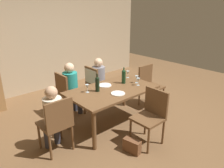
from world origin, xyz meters
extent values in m
plane|color=brown|center=(0.00, 0.00, 0.00)|extent=(10.00, 10.00, 0.00)
cube|color=tan|center=(0.00, 2.68, 1.35)|extent=(6.40, 0.12, 2.70)
cube|color=brown|center=(0.00, 0.00, 0.70)|extent=(1.63, 0.97, 0.04)
cylinder|color=brown|center=(-0.75, -0.41, 0.34)|extent=(0.07, 0.07, 0.68)
cylinder|color=brown|center=(0.75, -0.41, 0.34)|extent=(0.07, 0.07, 0.68)
cylinder|color=brown|center=(-0.75, 0.41, 0.34)|extent=(0.07, 0.07, 0.68)
cylinder|color=brown|center=(0.75, 0.41, 0.34)|extent=(0.07, 0.07, 0.68)
cylinder|color=brown|center=(-0.18, 1.05, 0.22)|extent=(0.04, 0.04, 0.44)
cylinder|color=brown|center=(-0.18, 0.67, 0.22)|extent=(0.04, 0.04, 0.44)
cylinder|color=brown|center=(-0.56, 1.05, 0.22)|extent=(0.04, 0.04, 0.44)
cylinder|color=brown|center=(-0.56, 0.67, 0.22)|extent=(0.04, 0.04, 0.44)
cube|color=brown|center=(-0.37, 0.86, 0.46)|extent=(0.44, 0.44, 0.04)
cube|color=brown|center=(-0.57, 0.86, 0.70)|extent=(0.04, 0.44, 0.44)
cylinder|color=brown|center=(0.56, 1.05, 0.22)|extent=(0.04, 0.04, 0.44)
cylinder|color=brown|center=(0.56, 0.67, 0.22)|extent=(0.04, 0.04, 0.44)
cylinder|color=brown|center=(0.18, 1.05, 0.22)|extent=(0.04, 0.04, 0.44)
cylinder|color=brown|center=(0.18, 0.67, 0.22)|extent=(0.04, 0.04, 0.44)
cube|color=brown|center=(0.37, 0.86, 0.46)|extent=(0.44, 0.44, 0.04)
cube|color=brown|center=(0.17, 0.86, 0.70)|extent=(0.04, 0.44, 0.44)
cube|color=beige|center=(0.17, 0.86, 0.72)|extent=(0.07, 0.40, 0.31)
cylinder|color=brown|center=(-1.39, 0.19, 0.22)|extent=(0.04, 0.04, 0.44)
cylinder|color=brown|center=(-1.01, 0.19, 0.22)|extent=(0.04, 0.04, 0.44)
cylinder|color=brown|center=(-1.39, -0.19, 0.22)|extent=(0.04, 0.04, 0.44)
cylinder|color=brown|center=(-1.01, -0.19, 0.22)|extent=(0.04, 0.04, 0.44)
cube|color=brown|center=(-1.20, 0.00, 0.46)|extent=(0.44, 0.44, 0.04)
cube|color=brown|center=(-1.20, -0.20, 0.70)|extent=(0.44, 0.04, 0.44)
cylinder|color=brown|center=(1.39, -0.19, 0.22)|extent=(0.04, 0.04, 0.44)
cylinder|color=brown|center=(1.01, -0.19, 0.22)|extent=(0.04, 0.04, 0.44)
cylinder|color=brown|center=(1.39, 0.19, 0.22)|extent=(0.04, 0.04, 0.44)
cylinder|color=brown|center=(1.01, 0.19, 0.22)|extent=(0.04, 0.04, 0.44)
cube|color=brown|center=(1.20, 0.00, 0.46)|extent=(0.44, 0.44, 0.04)
cube|color=brown|center=(1.20, 0.20, 0.70)|extent=(0.44, 0.04, 0.44)
cylinder|color=brown|center=(-0.19, -1.05, 0.22)|extent=(0.04, 0.04, 0.44)
cylinder|color=brown|center=(-0.19, -0.67, 0.22)|extent=(0.04, 0.04, 0.44)
cylinder|color=brown|center=(0.19, -1.05, 0.22)|extent=(0.04, 0.04, 0.44)
cylinder|color=brown|center=(0.19, -0.67, 0.22)|extent=(0.04, 0.04, 0.44)
cube|color=brown|center=(0.00, -0.86, 0.46)|extent=(0.44, 0.44, 0.04)
cube|color=brown|center=(0.20, -0.86, 0.70)|extent=(0.04, 0.44, 0.44)
cylinder|color=#33333D|center=(-0.23, 0.95, 0.23)|extent=(0.11, 0.11, 0.46)
cylinder|color=#33333D|center=(-0.23, 0.77, 0.23)|extent=(0.11, 0.11, 0.46)
cylinder|color=teal|center=(-0.37, 0.86, 0.69)|extent=(0.30, 0.30, 0.46)
sphere|color=beige|center=(-0.37, 0.86, 1.02)|extent=(0.20, 0.20, 0.20)
cylinder|color=#33333D|center=(0.50, 0.95, 0.23)|extent=(0.11, 0.11, 0.46)
cylinder|color=#33333D|center=(0.50, 0.78, 0.23)|extent=(0.11, 0.11, 0.46)
cylinder|color=gray|center=(0.37, 0.86, 0.68)|extent=(0.29, 0.29, 0.44)
sphere|color=beige|center=(0.37, 0.86, 1.00)|extent=(0.19, 0.19, 0.19)
cylinder|color=#33333D|center=(-1.28, 0.13, 0.23)|extent=(0.10, 0.10, 0.46)
cylinder|color=#33333D|center=(-1.11, 0.13, 0.23)|extent=(0.10, 0.10, 0.46)
cylinder|color=beige|center=(-1.20, 0.00, 0.68)|extent=(0.28, 0.28, 0.43)
sphere|color=tan|center=(-1.20, 0.00, 0.99)|extent=(0.19, 0.19, 0.19)
cylinder|color=#19381E|center=(0.38, 0.09, 0.84)|extent=(0.08, 0.08, 0.22)
sphere|color=#19381E|center=(0.38, 0.09, 0.96)|extent=(0.08, 0.08, 0.08)
cylinder|color=#19381E|center=(0.38, 0.09, 1.01)|extent=(0.03, 0.03, 0.08)
cylinder|color=black|center=(-0.27, 0.09, 0.83)|extent=(0.08, 0.08, 0.22)
sphere|color=black|center=(-0.27, 0.09, 0.96)|extent=(0.08, 0.08, 0.08)
cylinder|color=black|center=(-0.27, 0.09, 1.01)|extent=(0.03, 0.03, 0.09)
cylinder|color=silver|center=(-0.43, 0.17, 0.73)|extent=(0.06, 0.06, 0.00)
cylinder|color=silver|center=(-0.43, 0.17, 0.76)|extent=(0.01, 0.01, 0.07)
cone|color=silver|center=(-0.43, 0.17, 0.83)|extent=(0.07, 0.07, 0.07)
cylinder|color=silver|center=(0.69, 0.27, 0.73)|extent=(0.06, 0.06, 0.00)
cylinder|color=silver|center=(0.69, 0.27, 0.76)|extent=(0.01, 0.01, 0.07)
cone|color=silver|center=(0.69, 0.27, 0.83)|extent=(0.07, 0.07, 0.07)
cylinder|color=silver|center=(0.51, -0.19, 0.73)|extent=(0.06, 0.06, 0.00)
cylinder|color=silver|center=(0.51, -0.19, 0.76)|extent=(0.01, 0.01, 0.07)
cone|color=silver|center=(0.51, -0.19, 0.83)|extent=(0.07, 0.07, 0.07)
cylinder|color=silver|center=(0.59, -0.08, 0.73)|extent=(0.06, 0.06, 0.00)
cylinder|color=silver|center=(0.59, -0.08, 0.76)|extent=(0.01, 0.01, 0.07)
cone|color=silver|center=(0.59, -0.08, 0.83)|extent=(0.07, 0.07, 0.07)
cylinder|color=white|center=(-0.07, -0.24, 0.73)|extent=(0.25, 0.25, 0.01)
cylinder|color=white|center=(0.02, 0.23, 0.73)|extent=(0.26, 0.26, 0.01)
cube|color=brown|center=(-0.35, -0.86, 0.11)|extent=(0.17, 0.30, 0.22)
camera|label=1|loc=(-2.47, -2.77, 2.20)|focal=34.58mm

